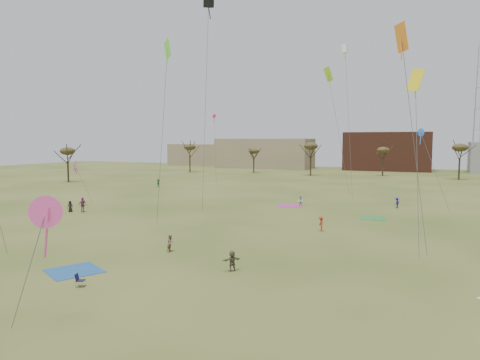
% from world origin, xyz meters
% --- Properties ---
extents(ground, '(260.00, 260.00, 0.00)m').
position_xyz_m(ground, '(0.00, 0.00, 0.00)').
color(ground, '#384B17').
rests_on(ground, ground).
extents(spectator_fore_b, '(0.56, 0.72, 1.47)m').
position_xyz_m(spectator_fore_b, '(-2.60, 3.03, 0.73)').
color(spectator_fore_b, '#916C5C').
rests_on(spectator_fore_b, ground).
extents(spectator_fore_c, '(1.29, 1.33, 1.51)m').
position_xyz_m(spectator_fore_c, '(4.56, -0.06, 0.76)').
color(spectator_fore_c, '#665E49').
rests_on(spectator_fore_c, ground).
extents(flyer_mid_a, '(0.87, 0.79, 1.50)m').
position_xyz_m(flyer_mid_a, '(-26.10, 15.73, 0.75)').
color(flyer_mid_a, black).
rests_on(flyer_mid_a, ground).
extents(flyer_mid_b, '(0.98, 1.18, 1.59)m').
position_xyz_m(flyer_mid_b, '(7.24, 16.61, 0.80)').
color(flyer_mid_b, '#BB3523').
rests_on(flyer_mid_b, ground).
extents(spectator_mid_d, '(0.71, 1.23, 1.98)m').
position_xyz_m(spectator_mid_d, '(-24.55, 16.33, 0.99)').
color(spectator_mid_d, '#923D69').
rests_on(spectator_mid_d, ground).
extents(spectator_mid_e, '(0.90, 0.76, 1.63)m').
position_xyz_m(spectator_mid_e, '(0.59, 32.71, 0.81)').
color(spectator_mid_e, silver).
rests_on(spectator_mid_e, ground).
extents(flyer_far_a, '(1.13, 1.50, 1.58)m').
position_xyz_m(flyer_far_a, '(-33.52, 47.54, 0.79)').
color(flyer_far_a, '#206240').
rests_on(flyer_far_a, ground).
extents(flyer_far_c, '(0.93, 1.12, 1.51)m').
position_xyz_m(flyer_far_c, '(13.44, 36.51, 0.75)').
color(flyer_far_c, navy).
rests_on(flyer_far_c, ground).
extents(blanket_blue, '(4.74, 4.74, 0.03)m').
position_xyz_m(blanket_blue, '(-6.00, -4.63, 0.00)').
color(blanket_blue, '#225597').
rests_on(blanket_blue, ground).
extents(blanket_plum, '(4.32, 4.32, 0.03)m').
position_xyz_m(blanket_plum, '(-1.10, 32.80, 0.00)').
color(blanket_plum, '#B2368F').
rests_on(blanket_plum, ground).
extents(blanket_olive, '(3.35, 3.35, 0.03)m').
position_xyz_m(blanket_olive, '(11.41, 26.67, 0.00)').
color(blanket_olive, '#2E8039').
rests_on(blanket_olive, ground).
extents(camp_chair_center, '(0.69, 0.67, 0.87)m').
position_xyz_m(camp_chair_center, '(-3.06, -7.14, 0.26)').
color(camp_chair_center, '#18153C').
rests_on(camp_chair_center, ground).
extents(kites_aloft, '(60.48, 66.13, 26.10)m').
position_xyz_m(kites_aloft, '(-0.71, 23.19, 19.92)').
color(kites_aloft, red).
rests_on(kites_aloft, ground).
extents(tree_line, '(117.44, 49.32, 8.91)m').
position_xyz_m(tree_line, '(-2.85, 79.12, 7.09)').
color(tree_line, '#3A2B1E').
rests_on(tree_line, ground).
extents(building_tan, '(32.00, 14.00, 10.00)m').
position_xyz_m(building_tan, '(-35.00, 115.00, 5.00)').
color(building_tan, '#937F60').
rests_on(building_tan, ground).
extents(building_brick, '(26.00, 16.00, 12.00)m').
position_xyz_m(building_brick, '(5.00, 120.00, 6.00)').
color(building_brick, brown).
rests_on(building_brick, ground).
extents(building_tan_west, '(20.00, 12.00, 8.00)m').
position_xyz_m(building_tan_west, '(-65.00, 122.00, 4.00)').
color(building_tan_west, '#937F60').
rests_on(building_tan_west, ground).
extents(radio_tower, '(1.51, 1.72, 41.00)m').
position_xyz_m(radio_tower, '(30.00, 125.00, 19.21)').
color(radio_tower, '#9EA3A8').
rests_on(radio_tower, ground).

